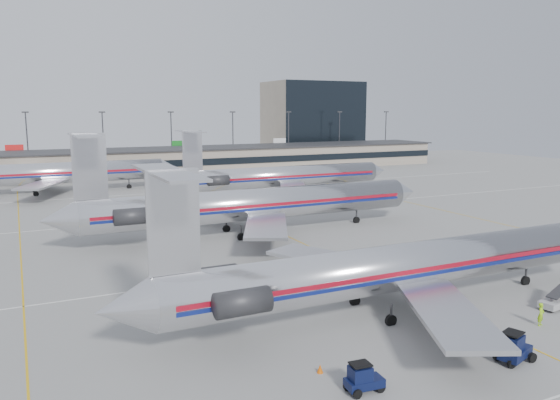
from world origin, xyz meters
TOP-DOWN VIEW (x-y plane):
  - ground at (0.00, 0.00)m, footprint 260.00×260.00m
  - apron_markings at (0.00, 10.00)m, footprint 160.00×0.15m
  - terminal at (0.00, 97.97)m, footprint 162.00×17.00m
  - light_mast_row at (0.00, 112.00)m, footprint 163.60×0.40m
  - distant_building at (62.00, 128.00)m, footprint 30.00×20.00m
  - jet_foreground at (-3.98, -3.50)m, footprint 45.89×27.02m
  - jet_second_row at (-3.74, 26.09)m, footprint 50.30×29.62m
  - jet_third_row at (13.78, 53.23)m, footprint 44.99×27.67m
  - jet_back_row at (-24.75, 74.66)m, footprint 48.29×29.70m
  - tug_left at (-13.29, -12.95)m, footprint 2.21×1.24m
  - tug_center at (-2.77, -13.97)m, footprint 2.70×1.94m
  - belt_loader at (8.29, -8.70)m, footprint 4.43×1.85m
  - ramp_worker_near at (3.79, -10.66)m, footprint 0.72×0.59m
  - cone_left at (-14.27, -9.98)m, footprint 0.46×0.46m

SIDE VIEW (x-z plane):
  - ground at x=0.00m, z-range 0.00..0.00m
  - apron_markings at x=0.00m, z-range 0.00..0.02m
  - cone_left at x=-14.27m, z-range 0.00..0.53m
  - belt_loader at x=8.29m, z-range -0.53..1.76m
  - tug_left at x=-13.29m, z-range -0.08..1.65m
  - ramp_worker_near at x=3.79m, z-range 0.00..1.70m
  - tug_center at x=-2.77m, z-range -0.09..1.90m
  - terminal at x=0.00m, z-range 0.03..6.28m
  - jet_foreground at x=-3.98m, z-range -2.52..9.49m
  - jet_third_row at x=13.78m, z-range -2.58..9.72m
  - jet_second_row at x=-3.74m, z-range -2.76..10.40m
  - jet_back_row at x=-24.75m, z-range -2.77..10.44m
  - light_mast_row at x=0.00m, z-range 0.94..16.22m
  - distant_building at x=62.00m, z-range 0.00..25.00m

